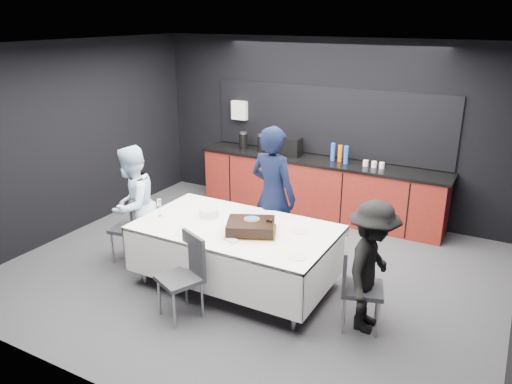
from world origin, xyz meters
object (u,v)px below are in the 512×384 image
party_table (236,237)px  chair_right (355,281)px  person_center (273,196)px  champagne_flute (159,204)px  person_left (133,205)px  plate_stack (209,212)px  chair_near (186,270)px  chair_left (134,223)px  person_right (371,267)px  cake_assembly (251,227)px

party_table → chair_right: size_ratio=2.51×
person_center → champagne_flute: bearing=52.9°
person_left → plate_stack: bearing=89.5°
plate_stack → chair_right: size_ratio=0.26×
party_table → chair_near: (-0.16, -0.78, -0.11)m
chair_left → chair_near: size_ratio=1.00×
chair_left → person_left: size_ratio=0.59×
person_right → plate_stack: bearing=83.8°
cake_assembly → plate_stack: (-0.69, 0.18, -0.02)m
party_table → person_left: (-1.51, -0.08, 0.15)m
cake_assembly → person_center: bearing=100.7°
chair_near → person_center: person_center is taller
champagne_flute → person_right: size_ratio=0.16×
chair_left → person_right: (3.17, 0.00, 0.17)m
chair_near → chair_left: bearing=152.7°
party_table → chair_left: 1.52m
party_table → chair_near: 0.80m
champagne_flute → chair_right: 2.52m
chair_near → person_right: 1.95m
plate_stack → chair_left: bearing=-170.2°
party_table → cake_assembly: 0.33m
person_left → person_right: (3.16, -0.00, -0.08)m
party_table → chair_left: bearing=-177.0°
person_center → person_left: 1.83m
person_center → chair_left: bearing=39.2°
chair_left → party_table: bearing=3.0°
person_right → party_table: bearing=86.1°
cake_assembly → chair_left: cake_assembly is taller
party_table → cake_assembly: bearing=-15.8°
champagne_flute → chair_right: (2.49, 0.05, -0.40)m
champagne_flute → person_left: (-0.53, 0.10, -0.15)m
chair_left → champagne_flute: bearing=-10.1°
chair_near → person_center: size_ratio=0.50×
plate_stack → person_center: bearing=53.2°
champagne_flute → person_left: person_left is taller
chair_right → person_left: (-3.02, 0.05, 0.25)m
chair_right → person_left: 3.03m
plate_stack → person_right: person_right is taller
champagne_flute → person_center: person_center is taller
cake_assembly → person_left: person_left is taller
cake_assembly → person_left: bearing=-179.7°
plate_stack → chair_right: chair_right is taller
plate_stack → champagne_flute: champagne_flute is taller
chair_right → plate_stack: bearing=173.2°
plate_stack → person_left: person_left is taller
plate_stack → chair_right: (1.95, -0.23, -0.30)m
plate_stack → cake_assembly: bearing=-14.3°
chair_left → person_center: person_center is taller
cake_assembly → champagne_flute: bearing=-175.1°
chair_right → chair_near: 1.79m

